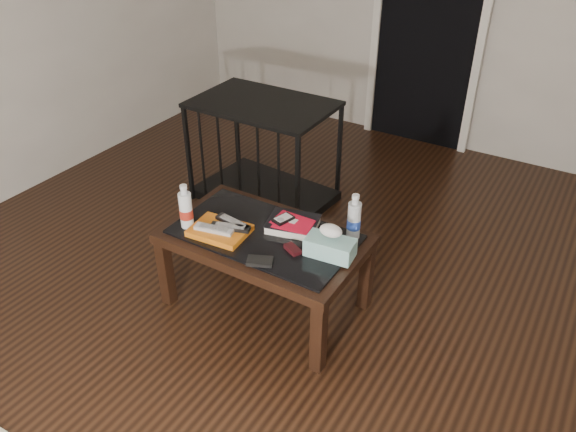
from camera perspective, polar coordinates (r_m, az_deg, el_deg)
name	(u,v)px	position (r m, az deg, el deg)	size (l,w,h in m)	color
ground	(316,330)	(2.95, 2.85, -11.49)	(5.00, 5.00, 0.00)	black
room_shell	(328,0)	(2.15, 4.10, 21.06)	(5.00, 5.00, 5.00)	beige
doorway	(430,16)	(4.67, 14.24, 19.12)	(0.90, 0.08, 2.07)	black
coffee_table	(265,244)	(2.85, -2.38, -2.82)	(1.00, 0.60, 0.46)	black
pet_crate	(264,169)	(3.89, -2.41, 4.84)	(0.95, 0.67, 0.71)	black
magazines	(220,231)	(2.82, -6.94, -1.48)	(0.28, 0.21, 0.03)	orange
remote_silver	(214,229)	(2.79, -7.54, -1.31)	(0.20, 0.05, 0.02)	#B3B4B9
remote_black_front	(230,227)	(2.80, -5.87, -1.11)	(0.20, 0.05, 0.02)	black
remote_black_back	(233,222)	(2.83, -5.64, -0.61)	(0.20, 0.05, 0.02)	black
textbook	(293,224)	(2.84, 0.50, -0.83)	(0.25, 0.20, 0.05)	black
dvd_mailers	(292,221)	(2.81, 0.42, -0.53)	(0.19, 0.14, 0.01)	red
ipod	(283,219)	(2.81, -0.49, -0.28)	(0.06, 0.10, 0.02)	black
flip_phone	(293,249)	(2.68, 0.47, -3.38)	(0.09, 0.05, 0.02)	black
wallet	(260,261)	(2.61, -2.88, -4.61)	(0.12, 0.07, 0.02)	black
water_bottle_left	(186,206)	(2.85, -10.37, 1.00)	(0.07, 0.07, 0.24)	white
water_bottle_right	(354,216)	(2.74, 6.75, -0.01)	(0.07, 0.07, 0.24)	silver
tissue_box	(330,247)	(2.64, 4.29, -3.19)	(0.23, 0.12, 0.09)	teal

